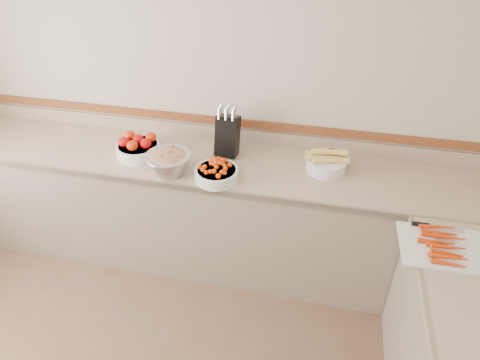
% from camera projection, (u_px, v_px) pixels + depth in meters
% --- Properties ---
extents(back_wall, '(4.00, 0.00, 4.00)m').
position_uv_depth(back_wall, '(211.00, 87.00, 2.99)').
color(back_wall, '#BDB29C').
rests_on(back_wall, ground_plane).
extents(counter_back, '(4.00, 0.65, 1.08)m').
position_uv_depth(counter_back, '(204.00, 210.00, 3.21)').
color(counter_back, tan).
rests_on(counter_back, ground_plane).
extents(knife_block, '(0.16, 0.19, 0.37)m').
position_uv_depth(knife_block, '(228.00, 135.00, 2.95)').
color(knife_block, black).
rests_on(knife_block, counter_back).
extents(tomato_bowl, '(0.31, 0.31, 0.15)m').
position_uv_depth(tomato_bowl, '(138.00, 147.00, 2.98)').
color(tomato_bowl, silver).
rests_on(tomato_bowl, counter_back).
extents(cherry_tomato_bowl, '(0.29, 0.29, 0.15)m').
position_uv_depth(cherry_tomato_bowl, '(217.00, 172.00, 2.73)').
color(cherry_tomato_bowl, silver).
rests_on(cherry_tomato_bowl, counter_back).
extents(corn_bowl, '(0.30, 0.27, 0.16)m').
position_uv_depth(corn_bowl, '(326.00, 162.00, 2.82)').
color(corn_bowl, silver).
rests_on(corn_bowl, counter_back).
extents(rhubarb_bowl, '(0.30, 0.30, 0.17)m').
position_uv_depth(rhubarb_bowl, '(169.00, 162.00, 2.77)').
color(rhubarb_bowl, '#B2B2BA').
rests_on(rhubarb_bowl, counter_back).
extents(cutting_board, '(0.44, 0.35, 0.06)m').
position_uv_depth(cutting_board, '(443.00, 246.00, 2.22)').
color(cutting_board, silver).
rests_on(cutting_board, counter_right).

